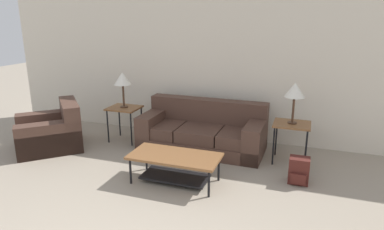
{
  "coord_description": "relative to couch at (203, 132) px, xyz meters",
  "views": [
    {
      "loc": [
        1.48,
        -1.54,
        2.23
      ],
      "look_at": [
        -0.14,
        3.12,
        0.8
      ],
      "focal_mm": 32.0,
      "sensor_mm": 36.0,
      "label": 1
    }
  ],
  "objects": [
    {
      "name": "table_lamp_left",
      "position": [
        -1.47,
        -0.09,
        0.85
      ],
      "size": [
        0.31,
        0.31,
        0.64
      ],
      "color": "#472D1E",
      "rests_on": "side_table_left"
    },
    {
      "name": "coffee_table",
      "position": [
        0.02,
        -1.34,
        0.01
      ],
      "size": [
        1.24,
        0.6,
        0.4
      ],
      "color": "brown",
      "rests_on": "ground_plane"
    },
    {
      "name": "side_table_left",
      "position": [
        -1.47,
        -0.09,
        0.27
      ],
      "size": [
        0.56,
        0.48,
        0.64
      ],
      "color": "brown",
      "rests_on": "ground_plane"
    },
    {
      "name": "armchair",
      "position": [
        -2.5,
        -0.84,
        -0.01
      ],
      "size": [
        1.42,
        1.42,
        0.8
      ],
      "color": "#4C3328",
      "rests_on": "ground_plane"
    },
    {
      "name": "side_table_right",
      "position": [
        1.47,
        -0.09,
        0.27
      ],
      "size": [
        0.56,
        0.48,
        0.64
      ],
      "color": "brown",
      "rests_on": "ground_plane"
    },
    {
      "name": "wall_back",
      "position": [
        0.19,
        0.69,
        1.01
      ],
      "size": [
        9.08,
        0.06,
        2.6
      ],
      "color": "silver",
      "rests_on": "ground_plane"
    },
    {
      "name": "table_lamp_right",
      "position": [
        1.47,
        -0.09,
        0.85
      ],
      "size": [
        0.31,
        0.31,
        0.64
      ],
      "color": "#472D1E",
      "rests_on": "side_table_right"
    },
    {
      "name": "backpack",
      "position": [
        1.64,
        -0.8,
        -0.11
      ],
      "size": [
        0.27,
        0.29,
        0.37
      ],
      "color": "#4C1E19",
      "rests_on": "ground_plane"
    },
    {
      "name": "couch",
      "position": [
        0.0,
        0.0,
        0.0
      ],
      "size": [
        2.13,
        0.96,
        0.82
      ],
      "color": "#4C3328",
      "rests_on": "ground_plane"
    }
  ]
}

